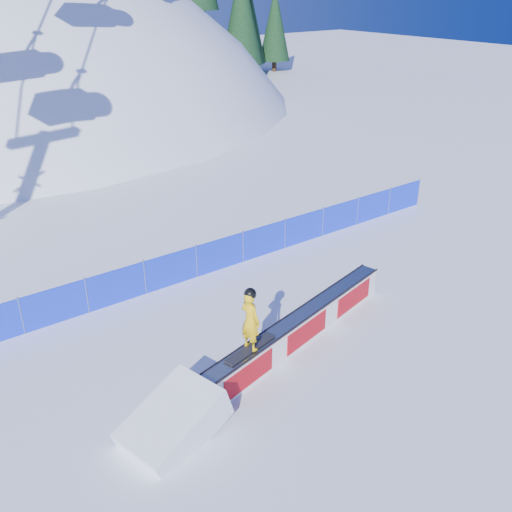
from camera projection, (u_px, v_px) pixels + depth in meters
ground at (302, 323)px, 17.50m from camera, size 160.00×160.00×0.00m
snow_hill at (13, 292)px, 55.62m from camera, size 64.00×64.00×64.00m
safety_fence at (220, 254)px, 20.47m from camera, size 22.05×0.05×1.30m
rail_box at (300, 328)px, 16.37m from camera, size 7.75×2.32×0.94m
snow_ramp at (175, 434)px, 13.21m from camera, size 2.73×2.04×1.53m
snowboarder at (250, 320)px, 14.27m from camera, size 1.73×0.69×1.78m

